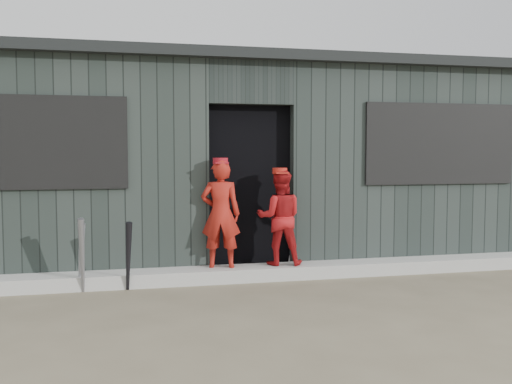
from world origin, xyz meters
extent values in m
plane|color=brown|center=(0.00, 0.00, 0.00)|extent=(80.00, 80.00, 0.00)
cube|color=#A8A8A2|center=(0.00, 1.82, 0.07)|extent=(8.00, 0.36, 0.15)
cone|color=gray|center=(-1.89, 1.63, 0.37)|extent=(0.13, 0.31, 0.74)
cone|color=gray|center=(-1.87, 1.55, 0.40)|extent=(0.07, 0.26, 0.79)
cone|color=black|center=(-1.41, 1.56, 0.37)|extent=(0.10, 0.22, 0.74)
imported|color=#A41E14|center=(-0.39, 1.87, 0.75)|extent=(0.49, 0.38, 1.21)
imported|color=#AA1417|center=(0.30, 1.87, 0.70)|extent=(0.61, 0.52, 1.09)
imported|color=#B9B9B9|center=(0.65, 2.26, 0.55)|extent=(0.63, 0.53, 1.09)
cube|color=black|center=(0.00, 3.50, 1.20)|extent=(7.60, 2.70, 2.20)
cube|color=#2B332F|center=(-2.25, 2.10, 1.25)|extent=(3.50, 0.20, 2.50)
cube|color=#2C3431|center=(2.25, 2.10, 1.25)|extent=(3.50, 0.20, 2.50)
cube|color=#242B29|center=(0.00, 2.10, 2.25)|extent=(1.00, 0.20, 0.50)
cube|color=#262D2B|center=(3.90, 3.50, 1.25)|extent=(0.20, 3.00, 2.50)
cube|color=#272E2B|center=(0.00, 4.90, 1.25)|extent=(8.00, 0.20, 2.50)
cube|color=black|center=(0.00, 3.50, 2.56)|extent=(8.30, 3.30, 0.12)
cube|color=black|center=(-2.40, 1.98, 1.55)|extent=(2.00, 0.04, 1.00)
cube|color=black|center=(2.40, 1.98, 1.55)|extent=(2.00, 0.04, 1.00)
cube|color=black|center=(-0.18, 2.62, 1.35)|extent=(0.21, 0.21, 0.81)
cube|color=black|center=(0.04, 2.74, 1.30)|extent=(0.23, 0.20, 0.86)
camera|label=1|loc=(-1.43, -4.42, 1.45)|focal=40.00mm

